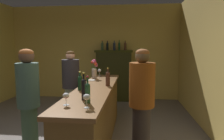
{
  "coord_description": "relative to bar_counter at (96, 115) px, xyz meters",
  "views": [
    {
      "loc": [
        1.25,
        -2.84,
        1.64
      ],
      "look_at": [
        0.89,
        0.6,
        1.25
      ],
      "focal_mm": 31.92,
      "sensor_mm": 36.0,
      "label": 1
    }
  ],
  "objects": [
    {
      "name": "bartender",
      "position": [
        0.75,
        -0.41,
        0.39
      ],
      "size": [
        0.36,
        0.36,
        1.62
      ],
      "rotation": [
        0.0,
        0.0,
        3.44
      ],
      "color": "#312928",
      "rests_on": "ground"
    },
    {
      "name": "wine_bottle_riesling",
      "position": [
        -0.19,
        -0.28,
        0.62
      ],
      "size": [
        0.07,
        0.07,
        0.29
      ],
      "color": "#12341D",
      "rests_on": "bar_counter"
    },
    {
      "name": "wine_bottle_malbec",
      "position": [
        0.19,
        0.1,
        0.63
      ],
      "size": [
        0.07,
        0.07,
        0.31
      ],
      "color": "#4C2A1E",
      "rests_on": "bar_counter"
    },
    {
      "name": "wine_bottle_syrah",
      "position": [
        0.01,
        -0.83,
        0.64
      ],
      "size": [
        0.06,
        0.06,
        0.34
      ],
      "color": "black",
      "rests_on": "bar_counter"
    },
    {
      "name": "bar_counter",
      "position": [
        0.0,
        0.0,
        0.0
      ],
      "size": [
        0.57,
        2.95,
        0.99
      ],
      "color": "brown",
      "rests_on": "ground"
    },
    {
      "name": "display_cabinet",
      "position": [
        0.04,
        2.84,
        0.31
      ],
      "size": [
        1.14,
        0.41,
        1.55
      ],
      "color": "#292B10",
      "rests_on": "ground"
    },
    {
      "name": "patron_in_grey",
      "position": [
        -0.84,
        -0.61,
        0.41
      ],
      "size": [
        0.31,
        0.31,
        1.62
      ],
      "rotation": [
        0.0,
        0.0,
        0.53
      ],
      "color": "#3E604A",
      "rests_on": "ground"
    },
    {
      "name": "cheese_plate",
      "position": [
        -0.2,
        0.61,
        0.5
      ],
      "size": [
        0.16,
        0.16,
        0.01
      ],
      "primitive_type": "cylinder",
      "color": "white",
      "rests_on": "bar_counter"
    },
    {
      "name": "wall_back",
      "position": [
        -0.63,
        3.14,
        0.98
      ],
      "size": [
        5.45,
        0.12,
        2.95
      ],
      "primitive_type": "cube",
      "color": "#D7B757",
      "rests_on": "ground"
    },
    {
      "name": "wine_glass_rear",
      "position": [
        -0.15,
        1.26,
        0.6
      ],
      "size": [
        0.08,
        0.08,
        0.16
      ],
      "color": "white",
      "rests_on": "bar_counter"
    },
    {
      "name": "display_bottle_center",
      "position": [
        0.05,
        2.84,
        1.19
      ],
      "size": [
        0.07,
        0.07,
        0.29
      ],
      "color": "#1A263F",
      "rests_on": "display_cabinet"
    },
    {
      "name": "wine_bottle_pinot",
      "position": [
        0.09,
        -0.97,
        0.63
      ],
      "size": [
        0.06,
        0.06,
        0.32
      ],
      "color": "#234F2F",
      "rests_on": "bar_counter"
    },
    {
      "name": "wine_glass_front",
      "position": [
        -0.13,
        -1.08,
        0.59
      ],
      "size": [
        0.07,
        0.07,
        0.14
      ],
      "color": "white",
      "rests_on": "bar_counter"
    },
    {
      "name": "patron_redhead",
      "position": [
        -0.67,
        0.78,
        0.36
      ],
      "size": [
        0.36,
        0.36,
        1.57
      ],
      "rotation": [
        0.0,
        0.0,
        -1.19
      ],
      "color": "#929D87",
      "rests_on": "ground"
    },
    {
      "name": "display_bottle_midleft",
      "position": [
        -0.16,
        2.84,
        1.19
      ],
      "size": [
        0.07,
        0.07,
        0.29
      ],
      "color": "black",
      "rests_on": "display_cabinet"
    },
    {
      "name": "flower_arrangement",
      "position": [
        -0.19,
        0.9,
        0.69
      ],
      "size": [
        0.15,
        0.14,
        0.4
      ],
      "color": "tan",
      "rests_on": "bar_counter"
    },
    {
      "name": "wine_glass_mid",
      "position": [
        0.12,
        -1.16,
        0.61
      ],
      "size": [
        0.08,
        0.08,
        0.15
      ],
      "color": "white",
      "rests_on": "bar_counter"
    },
    {
      "name": "display_bottle_right",
      "position": [
        0.38,
        2.84,
        1.19
      ],
      "size": [
        0.07,
        0.07,
        0.31
      ],
      "color": "#4E2C1D",
      "rests_on": "display_cabinet"
    },
    {
      "name": "display_bottle_midright",
      "position": [
        0.2,
        2.84,
        1.19
      ],
      "size": [
        0.06,
        0.06,
        0.32
      ],
      "color": "#123C1D",
      "rests_on": "display_cabinet"
    },
    {
      "name": "display_bottle_left",
      "position": [
        -0.32,
        2.84,
        1.19
      ],
      "size": [
        0.08,
        0.08,
        0.3
      ],
      "color": "#2F4C34",
      "rests_on": "display_cabinet"
    }
  ]
}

